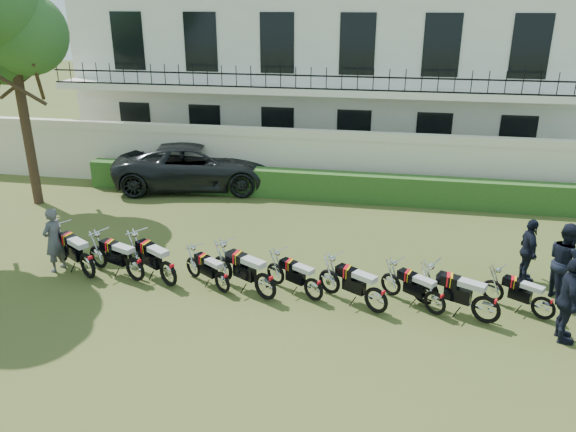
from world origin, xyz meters
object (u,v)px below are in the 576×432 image
motorcycle_2 (168,268)px  officer_4 (566,262)px  motorcycle_6 (376,294)px  inspector (54,240)px  tree_west_near (10,25)px  motorcycle_7 (435,297)px  suv (198,166)px  motorcycle_1 (135,264)px  motorcycle_9 (544,303)px  officer_5 (529,251)px  officer_2 (569,301)px  motorcycle_4 (265,280)px  motorcycle_3 (222,277)px  motorcycle_8 (487,303)px  motorcycle_0 (87,260)px  motorcycle_5 (314,284)px

motorcycle_2 → officer_4: size_ratio=0.95×
motorcycle_6 → inspector: size_ratio=1.00×
tree_west_near → motorcycle_6: tree_west_near is taller
motorcycle_7 → suv: size_ratio=0.25×
motorcycle_1 → motorcycle_9: motorcycle_1 is taller
officer_5 → officer_4: bearing=-146.8°
officer_2 → motorcycle_4: bearing=89.2°
motorcycle_9 → officer_2: 0.94m
motorcycle_3 → motorcycle_6: bearing=-60.2°
officer_5 → motorcycle_8: bearing=145.3°
motorcycle_2 → officer_2: officer_2 is taller
motorcycle_9 → officer_4: bearing=3.0°
motorcycle_8 → officer_2: officer_2 is taller
officer_4 → officer_5: size_ratio=1.15×
motorcycle_7 → motorcycle_9: size_ratio=1.01×
motorcycle_8 → motorcycle_9: 1.34m
motorcycle_6 → officer_5: bearing=-26.1°
motorcycle_0 → motorcycle_6: size_ratio=1.08×
motorcycle_6 → motorcycle_0: bearing=118.6°
motorcycle_0 → motorcycle_3: motorcycle_0 is taller
motorcycle_3 → officer_5: officer_5 is taller
tree_west_near → motorcycle_1: tree_west_near is taller
suv → officer_4: 12.95m
motorcycle_8 → suv: bearing=74.6°
motorcycle_4 → motorcycle_8: motorcycle_4 is taller
motorcycle_9 → officer_2: (0.22, -0.76, 0.51)m
motorcycle_0 → officer_5: 11.02m
motorcycle_1 → inspector: inspector is taller
motorcycle_5 → officer_4: (5.72, 1.23, 0.50)m
motorcycle_1 → motorcycle_6: bearing=-72.3°
motorcycle_9 → inspector: bearing=121.2°
motorcycle_4 → motorcycle_5: bearing=-51.8°
officer_5 → motorcycle_1: bearing=95.1°
motorcycle_4 → motorcycle_5: 1.13m
motorcycle_1 → officer_2: size_ratio=1.01×
motorcycle_4 → tree_west_near: bearing=90.4°
inspector → motorcycle_5: bearing=99.5°
officer_2 → motorcycle_3: bearing=88.7°
motorcycle_0 → motorcycle_2: bearing=-58.4°
motorcycle_1 → motorcycle_3: motorcycle_1 is taller
motorcycle_6 → motorcycle_5: bearing=110.1°
tree_west_near → suv: size_ratio=1.31×
motorcycle_0 → motorcycle_8: (9.57, -0.36, -0.02)m
motorcycle_0 → motorcycle_1: 1.24m
motorcycle_0 → motorcycle_4: (4.64, -0.24, -0.00)m
motorcycle_6 → officer_4: (4.26, 1.52, 0.46)m
officer_4 → motorcycle_8: bearing=117.4°
motorcycle_4 → officer_5: size_ratio=1.15×
motorcycle_2 → motorcycle_5: bearing=-58.7°
motorcycle_0 → officer_4: size_ratio=0.97×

